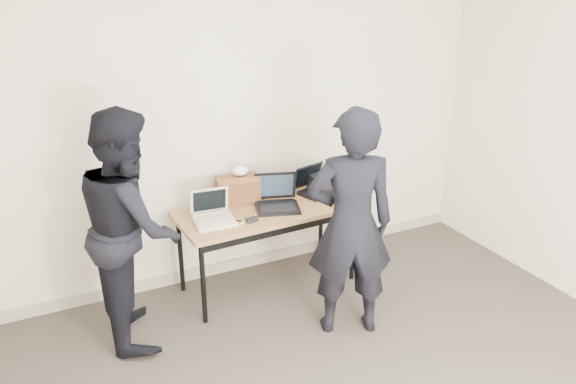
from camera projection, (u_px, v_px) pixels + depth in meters
room at (408, 228)px, 2.83m from camera, size 4.60×4.60×2.80m
desk at (269, 216)px, 4.65m from camera, size 1.53×0.72×0.72m
laptop_beige at (213, 216)px, 4.38m from camera, size 0.33×0.32×0.25m
laptop_center at (277, 200)px, 4.65m from camera, size 0.44×0.43×0.27m
laptop_right at (315, 186)px, 4.96m from camera, size 0.40×0.39×0.24m
leather_satchel at (238, 189)px, 4.70m from camera, size 0.38×0.22×0.25m
tissue at (240, 171)px, 4.66m from camera, size 0.14×0.12×0.08m
equipment_box at (324, 182)px, 5.02m from camera, size 0.24×0.21×0.14m
power_brick at (252, 220)px, 4.40m from camera, size 0.10×0.07×0.03m
cables at (267, 209)px, 4.63m from camera, size 1.15×0.45×0.01m
person_typist at (351, 225)px, 4.01m from camera, size 0.74×0.61×1.73m
person_observer at (131, 227)px, 3.98m from camera, size 0.73×0.90×1.73m
baseboard at (249, 261)px, 5.19m from camera, size 4.50×0.03×0.10m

